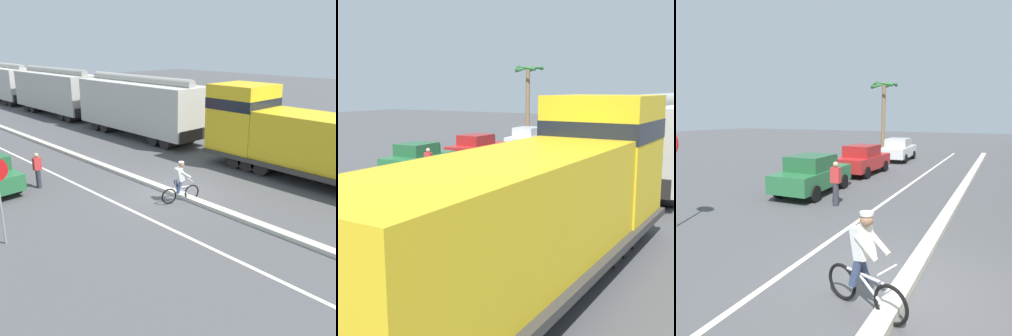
% 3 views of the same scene
% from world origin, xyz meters
% --- Properties ---
extents(ground_plane, '(120.00, 120.00, 0.00)m').
position_xyz_m(ground_plane, '(0.00, 0.00, 0.00)').
color(ground_plane, '#4C4C4F').
extents(median_curb, '(0.36, 36.00, 0.16)m').
position_xyz_m(median_curb, '(0.00, 6.00, 0.08)').
color(median_curb, beige).
rests_on(median_curb, ground).
extents(lane_stripe, '(0.14, 36.00, 0.01)m').
position_xyz_m(lane_stripe, '(-2.40, 6.00, 0.00)').
color(lane_stripe, silver).
rests_on(lane_stripe, ground).
extents(parked_car_green, '(1.95, 4.26, 1.62)m').
position_xyz_m(parked_car_green, '(-5.63, 5.89, 0.82)').
color(parked_car_green, '#286B3D').
rests_on(parked_car_green, ground).
extents(parked_car_red, '(1.92, 4.24, 1.62)m').
position_xyz_m(parked_car_red, '(-5.57, 11.10, 0.82)').
color(parked_car_red, red).
rests_on(parked_car_red, ground).
extents(parked_car_white, '(1.96, 4.26, 1.62)m').
position_xyz_m(parked_car_white, '(-5.40, 17.36, 0.82)').
color(parked_car_white, silver).
rests_on(parked_car_white, ground).
extents(cyclist, '(1.65, 0.65, 1.71)m').
position_xyz_m(cyclist, '(-0.41, -0.96, 0.82)').
color(cyclist, black).
rests_on(cyclist, ground).
extents(palm_tree_near, '(2.67, 2.75, 6.44)m').
position_xyz_m(palm_tree_near, '(-8.79, 23.57, 4.67)').
color(palm_tree_near, '#846647').
rests_on(palm_tree_near, ground).
extents(pedestrian_by_cars, '(0.34, 0.22, 1.62)m').
position_xyz_m(pedestrian_by_cars, '(-3.84, 4.56, 0.85)').
color(pedestrian_by_cars, '#33333D').
rests_on(pedestrian_by_cars, ground).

